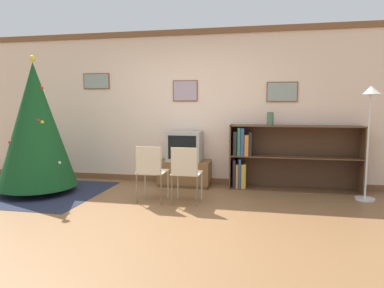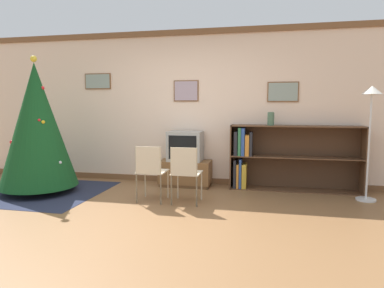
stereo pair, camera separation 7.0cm
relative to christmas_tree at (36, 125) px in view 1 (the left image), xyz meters
The scene contains 11 objects.
ground_plane 2.60m from the christmas_tree, 23.08° to the right, with size 24.00×24.00×0.00m, color brown.
wall_back 2.51m from the christmas_tree, 29.32° to the left, with size 8.56×0.11×2.70m.
area_rug 1.07m from the christmas_tree, behind, with size 1.97×1.86×0.01m.
christmas_tree is the anchor object (origin of this frame).
tv_console 2.53m from the christmas_tree, 23.14° to the left, with size 0.88×0.44×0.44m.
television 2.41m from the christmas_tree, 23.08° to the left, with size 0.58×0.43×0.51m.
folding_chair_left 2.03m from the christmas_tree, ahead, with size 0.40×0.40×0.82m.
folding_chair_right 2.52m from the christmas_tree, ahead, with size 0.40×0.40×0.82m.
bookshelf 3.86m from the christmas_tree, 15.22° to the left, with size 2.08×0.36×1.07m.
vase 3.73m from the christmas_tree, 14.75° to the left, with size 0.11×0.11×0.22m.
standing_lamp 5.04m from the christmas_tree, ahead, with size 0.28×0.28×1.67m.
Camera 1 is at (1.28, -3.84, 1.39)m, focal length 32.00 mm.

